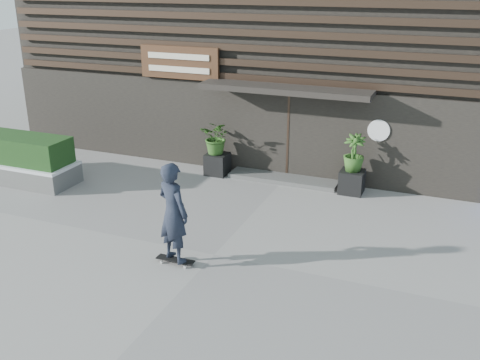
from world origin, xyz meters
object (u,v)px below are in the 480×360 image
at_px(planter_pot_left, 217,164).
at_px(skateboarder, 173,213).
at_px(raised_bed, 17,171).
at_px(planter_pot_right, 352,182).

height_order(planter_pot_left, skateboarder, skateboarder).
distance_m(raised_bed, skateboarder, 6.82).
xyz_separation_m(raised_bed, skateboarder, (6.28, -2.53, 0.84)).
xyz_separation_m(planter_pot_left, raised_bed, (-4.94, -2.48, -0.05)).
height_order(planter_pot_left, planter_pot_right, same).
xyz_separation_m(planter_pot_right, skateboarder, (-2.46, -5.01, 0.79)).
xyz_separation_m(planter_pot_right, raised_bed, (-8.74, -2.48, -0.05)).
bearing_deg(raised_bed, planter_pot_left, 26.63).
relative_size(planter_pot_right, raised_bed, 0.17).
height_order(planter_pot_left, raised_bed, planter_pot_left).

